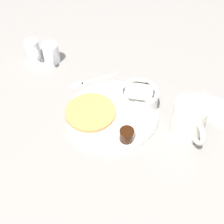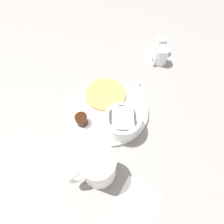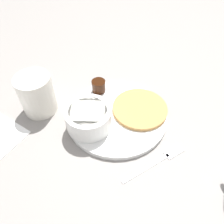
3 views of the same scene
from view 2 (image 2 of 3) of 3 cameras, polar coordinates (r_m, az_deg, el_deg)
ground_plane at (r=0.54m, az=-0.87°, el=0.30°), size 4.00×4.00×0.00m
plate at (r=0.54m, az=-0.87°, el=0.65°), size 0.24×0.24×0.01m
pancake_stack at (r=0.56m, az=-2.15°, el=5.92°), size 0.13×0.13×0.01m
bowl at (r=0.48m, az=3.42°, el=-3.19°), size 0.10×0.10×0.05m
syrup_cup at (r=0.50m, az=-9.93°, el=-2.44°), size 0.04×0.04×0.03m
butter_ramekin at (r=0.48m, az=3.06°, el=-6.04°), size 0.04×0.04×0.04m
coffee_mug at (r=0.42m, az=-4.70°, el=-17.62°), size 0.10×0.09×0.10m
creamer_pitcher_near at (r=0.70m, az=15.73°, el=17.29°), size 0.06×0.06×0.06m
creamer_pitcher_far at (r=0.74m, az=15.50°, el=20.30°), size 0.06×0.04×0.07m
fork at (r=0.61m, az=10.14°, el=7.62°), size 0.09×0.13×0.00m
napkin at (r=0.46m, az=7.31°, el=-28.97°), size 0.13×0.10×0.00m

